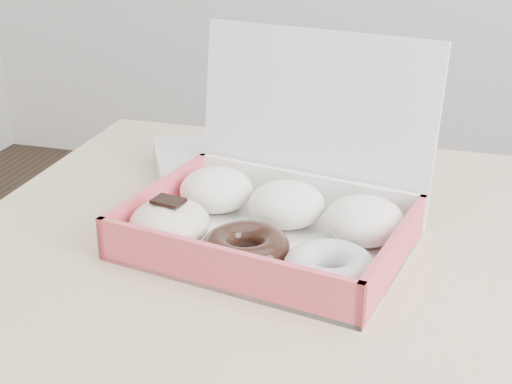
# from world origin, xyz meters

# --- Properties ---
(table) EXTENTS (1.20, 0.80, 0.75)m
(table) POSITION_xyz_m (0.00, 0.00, 0.67)
(table) COLOR tan
(table) RESTS_ON ground
(donut_box) EXTENTS (0.37, 0.33, 0.24)m
(donut_box) POSITION_xyz_m (-0.21, 0.01, 0.79)
(donut_box) COLOR white
(donut_box) RESTS_ON table
(newspapers) EXTENTS (0.28, 0.26, 0.04)m
(newspapers) POSITION_xyz_m (-0.32, 0.20, 0.77)
(newspapers) COLOR silver
(newspapers) RESTS_ON table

